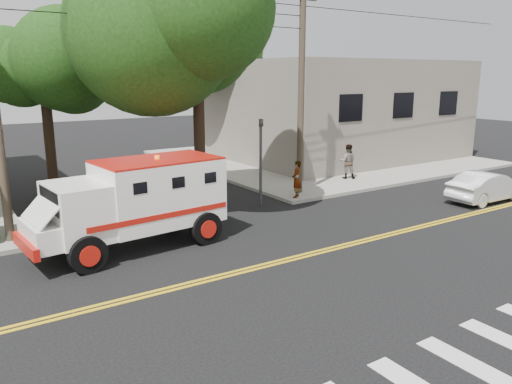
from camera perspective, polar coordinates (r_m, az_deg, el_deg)
ground at (r=14.31m, az=0.40°, el=-8.56°), size 100.00×100.00×0.00m
sidewalk_ne at (r=32.65m, az=6.96°, el=3.93°), size 17.00×17.00×0.15m
building_right at (r=33.65m, az=8.53°, el=9.43°), size 14.00×12.00×6.00m
utility_pole_right at (r=22.02m, az=5.18°, el=11.09°), size 0.28×0.28×9.00m
tree_main at (r=19.69m, az=-5.22°, el=18.70°), size 6.08×5.70×9.85m
tree_left at (r=23.30m, az=-22.34°, el=13.32°), size 4.48×4.20×7.70m
tree_right at (r=31.35m, az=-2.25°, el=14.68°), size 4.80×4.50×8.20m
traffic_signal at (r=20.28m, az=0.55°, el=4.50°), size 0.15×0.18×3.60m
armored_truck at (r=15.86m, az=-13.54°, el=-0.80°), size 6.22×2.92×2.75m
parked_sedan at (r=23.53m, az=24.90°, el=0.56°), size 3.94×1.45×1.29m
pedestrian_a at (r=21.47m, az=4.65°, el=1.46°), size 0.69×0.66×1.59m
pedestrian_b at (r=25.76m, az=10.43°, el=3.46°), size 1.08×1.06×1.75m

